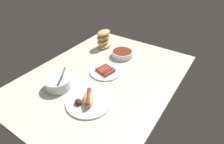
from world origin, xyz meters
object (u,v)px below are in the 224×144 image
Objects in this scene: bowl_chili at (122,53)px; bread_stack at (104,39)px; plate_hotdog_assembled at (88,100)px; plate_sausages at (106,71)px; bowl_coleslaw at (58,83)px.

bread_stack is at bearing 76.30° from bowl_chili.
plate_hotdog_assembled reaches higher than bowl_chili.
plate_hotdog_assembled is (-29.19, -9.09, 0.69)cm from plate_sausages.
plate_hotdog_assembled is 1.57× the size of bowl_chili.
bowl_chili is (54.03, 10.98, 0.85)cm from plate_hotdog_assembled.
plate_sausages is 30.58cm from plate_hotdog_assembled.
bread_stack is 59.86cm from bowl_coleslaw.
bowl_coleslaw reaches higher than bread_stack.
bowl_coleslaw is at bearing -171.90° from bread_stack.
bowl_chili is at bearing 11.49° from plate_hotdog_assembled.
plate_hotdog_assembled is 67.43cm from bread_stack.
plate_hotdog_assembled reaches higher than plate_sausages.
bread_stack is 0.94× the size of bowl_coleslaw.
bowl_chili reaches higher than plate_sausages.
bread_stack is at bearing 37.34° from plate_sausages.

